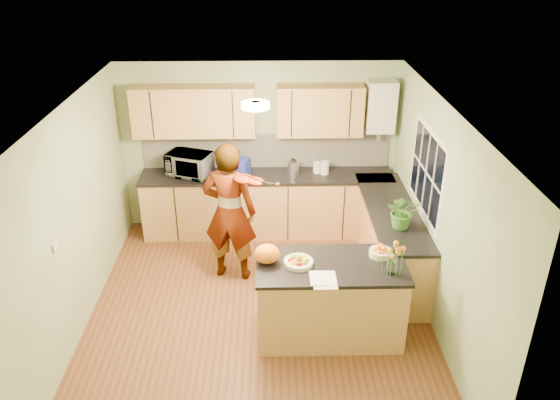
{
  "coord_description": "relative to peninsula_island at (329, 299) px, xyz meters",
  "views": [
    {
      "loc": [
        0.14,
        -5.26,
        4.12
      ],
      "look_at": [
        0.26,
        0.5,
        1.25
      ],
      "focal_mm": 35.0,
      "sensor_mm": 36.0,
      "label": 1
    }
  ],
  "objects": [
    {
      "name": "jar_white",
      "position": [
        0.15,
        2.34,
        0.57
      ],
      "size": [
        0.14,
        0.14,
        0.19
      ],
      "primitive_type": "cylinder",
      "rotation": [
        0.0,
        0.0,
        0.11
      ],
      "color": "silver",
      "rests_on": "back_counter"
    },
    {
      "name": "floor",
      "position": [
        -0.79,
        0.38,
        -0.46
      ],
      "size": [
        4.5,
        4.5,
        0.0
      ],
      "primitive_type": "plane",
      "color": "brown",
      "rests_on": "ground"
    },
    {
      "name": "flower_vase",
      "position": [
        0.6,
        -0.18,
        0.75
      ],
      "size": [
        0.24,
        0.24,
        0.44
      ],
      "rotation": [
        0.0,
        0.0,
        0.18
      ],
      "color": "silver",
      "rests_on": "peninsula_island"
    },
    {
      "name": "wall_back",
      "position": [
        -0.79,
        2.63,
        0.79
      ],
      "size": [
        4.0,
        0.02,
        2.5
      ],
      "primitive_type": "cube",
      "color": "gray",
      "rests_on": "floor"
    },
    {
      "name": "right_counter",
      "position": [
        0.91,
        1.23,
        0.01
      ],
      "size": [
        0.62,
        2.24,
        0.94
      ],
      "color": "#BB844B",
      "rests_on": "floor"
    },
    {
      "name": "orange_bag",
      "position": [
        -0.68,
        0.05,
        0.56
      ],
      "size": [
        0.34,
        0.31,
        0.21
      ],
      "primitive_type": "ellipsoid",
      "rotation": [
        0.0,
        0.0,
        -0.32
      ],
      "color": "orange",
      "rests_on": "peninsula_island"
    },
    {
      "name": "wall_right",
      "position": [
        1.21,
        0.38,
        0.79
      ],
      "size": [
        0.02,
        4.5,
        2.5
      ],
      "primitive_type": "cube",
      "color": "gray",
      "rests_on": "floor"
    },
    {
      "name": "potted_plant",
      "position": [
        0.91,
        0.73,
        0.69
      ],
      "size": [
        0.43,
        0.39,
        0.43
      ],
      "primitive_type": "imported",
      "rotation": [
        0.0,
        0.0,
        -0.14
      ],
      "color": "#3F7C29",
      "rests_on": "right_counter"
    },
    {
      "name": "splashback",
      "position": [
        -0.69,
        2.61,
        0.74
      ],
      "size": [
        3.6,
        0.02,
        0.52
      ],
      "primitive_type": "cube",
      "color": "beige",
      "rests_on": "back_counter"
    },
    {
      "name": "ceiling_lamp",
      "position": [
        -0.79,
        0.68,
        2.0
      ],
      "size": [
        0.3,
        0.3,
        0.07
      ],
      "color": "#FFEABF",
      "rests_on": "ceiling"
    },
    {
      "name": "wall_front",
      "position": [
        -0.79,
        -1.87,
        0.79
      ],
      "size": [
        4.0,
        0.02,
        2.5
      ],
      "primitive_type": "cube",
      "color": "gray",
      "rests_on": "floor"
    },
    {
      "name": "microwave",
      "position": [
        -1.79,
        2.34,
        0.65
      ],
      "size": [
        0.71,
        0.6,
        0.33
      ],
      "primitive_type": "imported",
      "rotation": [
        0.0,
        0.0,
        -0.36
      ],
      "color": "silver",
      "rests_on": "back_counter"
    },
    {
      "name": "ceiling",
      "position": [
        -0.79,
        0.38,
        2.04
      ],
      "size": [
        4.0,
        4.5,
        0.02
      ],
      "primitive_type": "cube",
      "color": "silver",
      "rests_on": "wall_back"
    },
    {
      "name": "wall_left",
      "position": [
        -2.79,
        0.38,
        0.79
      ],
      "size": [
        0.02,
        4.5,
        2.5
      ],
      "primitive_type": "cube",
      "color": "gray",
      "rests_on": "floor"
    },
    {
      "name": "papers",
      "position": [
        -0.1,
        -0.3,
        0.46
      ],
      "size": [
        0.24,
        0.33,
        0.01
      ],
      "primitive_type": "cube",
      "color": "white",
      "rests_on": "peninsula_island"
    },
    {
      "name": "orange_bowl",
      "position": [
        0.55,
        0.15,
        0.52
      ],
      "size": [
        0.24,
        0.24,
        0.14
      ],
      "color": "beige",
      "rests_on": "peninsula_island"
    },
    {
      "name": "peninsula_island",
      "position": [
        0.0,
        0.0,
        0.0
      ],
      "size": [
        1.6,
        0.82,
        0.92
      ],
      "color": "#BB844B",
      "rests_on": "floor"
    },
    {
      "name": "back_counter",
      "position": [
        -0.69,
        2.33,
        0.01
      ],
      "size": [
        3.64,
        0.62,
        0.94
      ],
      "color": "#BB844B",
      "rests_on": "floor"
    },
    {
      "name": "blue_box",
      "position": [
        -1.1,
        2.32,
        0.6
      ],
      "size": [
        0.37,
        0.32,
        0.25
      ],
      "primitive_type": "cube",
      "rotation": [
        0.0,
        0.0,
        -0.33
      ],
      "color": "#212D98",
      "rests_on": "back_counter"
    },
    {
      "name": "violinist",
      "position": [
        -1.15,
        1.19,
        0.47
      ],
      "size": [
        0.75,
        0.57,
        1.86
      ],
      "primitive_type": "imported",
      "rotation": [
        0.0,
        0.0,
        2.95
      ],
      "color": "tan",
      "rests_on": "floor"
    },
    {
      "name": "kettle",
      "position": [
        -0.31,
        2.29,
        0.6
      ],
      "size": [
        0.16,
        0.16,
        0.3
      ],
      "rotation": [
        0.0,
        0.0,
        -0.12
      ],
      "color": "#BCBBC0",
      "rests_on": "back_counter"
    },
    {
      "name": "jar_cream",
      "position": [
        0.04,
        2.38,
        0.56
      ],
      "size": [
        0.14,
        0.14,
        0.16
      ],
      "primitive_type": "cylinder",
      "rotation": [
        0.0,
        0.0,
        -0.4
      ],
      "color": "beige",
      "rests_on": "back_counter"
    },
    {
      "name": "window_right",
      "position": [
        1.2,
        0.98,
        1.09
      ],
      "size": [
        0.01,
        1.3,
        1.05
      ],
      "color": "silver",
      "rests_on": "wall_right"
    },
    {
      "name": "violin",
      "position": [
        -0.95,
        0.97,
        1.03
      ],
      "size": [
        0.7,
        0.61,
        0.18
      ],
      "primitive_type": null,
      "rotation": [
        0.17,
        0.0,
        -0.61
      ],
      "color": "#491604",
      "rests_on": "violinist"
    },
    {
      "name": "light_switch",
      "position": [
        -2.77,
        -0.22,
        0.84
      ],
      "size": [
        0.02,
        0.09,
        0.09
      ],
      "primitive_type": "cube",
      "color": "silver",
      "rests_on": "wall_left"
    },
    {
      "name": "boiler",
      "position": [
        0.91,
        2.47,
        1.44
      ],
      "size": [
        0.4,
        0.3,
        0.86
      ],
      "color": "silver",
      "rests_on": "wall_back"
    },
    {
      "name": "fruit_dish",
      "position": [
        -0.35,
        0.0,
        0.5
      ],
      "size": [
        0.31,
        0.31,
        0.11
      ],
      "color": "beige",
      "rests_on": "peninsula_island"
    },
    {
      "name": "upper_cabinets",
      "position": [
        -0.96,
        2.46,
        1.39
      ],
      "size": [
        3.2,
        0.34,
        0.7
      ],
      "color": "#BB844B",
      "rests_on": "wall_back"
    }
  ]
}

